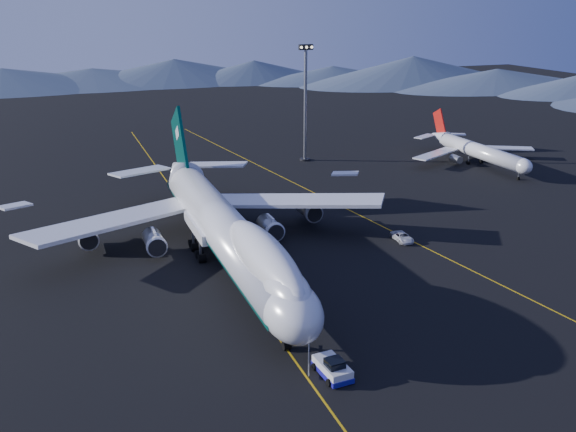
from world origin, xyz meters
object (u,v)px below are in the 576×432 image
object	(u,v)px
second_jet	(477,150)
service_van	(402,237)
pushback_tug	(332,369)
boeing_747	(225,228)
floodlight_mast	(305,103)

from	to	relation	value
second_jet	service_van	world-z (taller)	second_jet
second_jet	pushback_tug	bearing A→B (deg)	-124.67
pushback_tug	boeing_747	bearing A→B (deg)	90.25
service_van	floodlight_mast	bearing A→B (deg)	86.89
second_jet	boeing_747	bearing A→B (deg)	-142.11
boeing_747	floodlight_mast	xyz separation A→B (m)	(35.93, 57.86, 8.41)
second_jet	floodlight_mast	xyz separation A→B (m)	(-37.67, 18.10, 10.87)
pushback_tug	second_jet	distance (m)	101.73
boeing_747	pushback_tug	distance (m)	33.67
second_jet	floodlight_mast	size ratio (longest dim) A/B	1.39
boeing_747	pushback_tug	size ratio (longest dim) A/B	13.65
boeing_747	second_jet	xyz separation A→B (m)	(73.60, 39.76, -2.46)
boeing_747	pushback_tug	xyz separation A→B (m)	(2.73, -33.17, -5.11)
floodlight_mast	service_van	bearing A→B (deg)	-95.80
service_van	boeing_747	bearing A→B (deg)	-178.29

